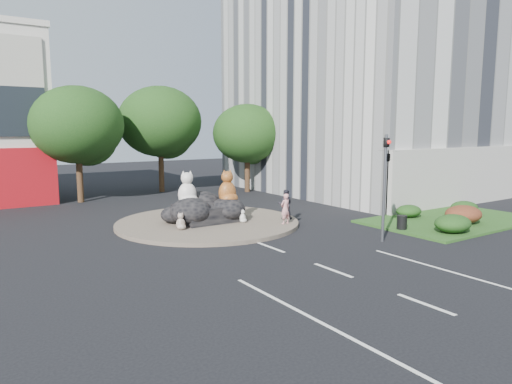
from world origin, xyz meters
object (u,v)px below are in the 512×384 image
Objects in this scene: pedestrian_dark at (285,204)px; litter_bin at (402,222)px; kitten_white at (243,216)px; kitten_calico at (181,221)px; cat_white at (187,188)px; pedestrian_pink at (285,209)px; cat_tabby at (227,187)px.

pedestrian_dark reaches higher than litter_bin.
litter_bin is at bearing 160.59° from pedestrian_dark.
kitten_calico is at bearing 136.02° from kitten_white.
kitten_white is 2.63m from pedestrian_dark.
cat_white is at bearing 81.12° from kitten_calico.
pedestrian_pink is (4.17, -3.27, -1.05)m from cat_white.
cat_white reaches higher than litter_bin.
pedestrian_dark reaches higher than kitten_white.
cat_white is 2.22m from cat_tabby.
litter_bin is (9.66, -5.89, -0.16)m from kitten_calico.
cat_white is at bearing 11.84° from pedestrian_dark.
pedestrian_pink is (1.74, -1.52, 0.44)m from kitten_white.
cat_white is 2.18× the size of kitten_calico.
pedestrian_pink reaches higher than kitten_calico.
pedestrian_dark is at bearing -133.92° from pedestrian_pink.
cat_tabby is 2.70× the size of litter_bin.
pedestrian_pink is 2.28× the size of litter_bin.
cat_tabby reaches higher than pedestrian_dark.
cat_white is 2.69× the size of litter_bin.
cat_tabby reaches higher than cat_white.
cat_white is 2.32m from kitten_calico.
kitten_calico is at bearing -109.77° from cat_white.
kitten_calico is (-1.08, -1.47, -1.42)m from cat_white.
cat_white is 1.16× the size of pedestrian_dark.
kitten_calico is 11.32m from litter_bin.
cat_tabby is 1.19× the size of pedestrian_pink.
cat_tabby is 1.87m from kitten_white.
cat_tabby is 3.41m from pedestrian_dark.
cat_white reaches higher than pedestrian_pink.
kitten_calico is at bearing 28.84° from pedestrian_dark.
pedestrian_pink is (2.05, -2.61, -1.05)m from cat_tabby.
cat_tabby is at bearing 133.92° from litter_bin.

